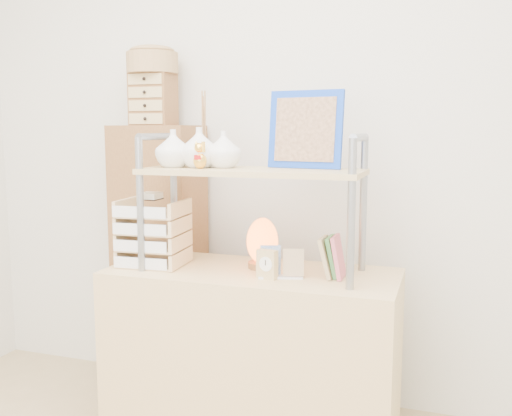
{
  "coord_description": "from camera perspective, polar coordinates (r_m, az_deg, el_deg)",
  "views": [
    {
      "loc": [
        0.75,
        -0.98,
        1.33
      ],
      "look_at": [
        0.02,
        1.2,
        1.01
      ],
      "focal_mm": 40.0,
      "sensor_mm": 36.0,
      "label": 1
    }
  ],
  "objects": [
    {
      "name": "desk_clock",
      "position": [
        2.24,
        1.11,
        -5.65
      ],
      "size": [
        0.09,
        0.05,
        0.11
      ],
      "color": "tan",
      "rests_on": "desk"
    },
    {
      "name": "hutch",
      "position": [
        2.35,
        -2.34,
        4.63
      ],
      "size": [
        0.9,
        0.34,
        0.74
      ],
      "color": "gray",
      "rests_on": "desk"
    },
    {
      "name": "letter_tray",
      "position": [
        2.49,
        -10.36,
        -2.79
      ],
      "size": [
        0.27,
        0.26,
        0.32
      ],
      "color": "tan",
      "rests_on": "desk"
    },
    {
      "name": "woven_basket",
      "position": [
        2.9,
        -10.32,
        14.07
      ],
      "size": [
        0.25,
        0.25,
        0.1
      ],
      "primitive_type": "cylinder",
      "color": "olive",
      "rests_on": "drawer_chest"
    },
    {
      "name": "postcard_stand",
      "position": [
        2.26,
        2.51,
        -6.08
      ],
      "size": [
        0.18,
        0.1,
        0.13
      ],
      "color": "white",
      "rests_on": "desk"
    },
    {
      "name": "drawer_chest",
      "position": [
        2.88,
        -10.26,
        10.62
      ],
      "size": [
        0.2,
        0.16,
        0.25
      ],
      "color": "brown",
      "rests_on": "cabinet"
    },
    {
      "name": "desk",
      "position": [
        2.49,
        -0.39,
        -14.65
      ],
      "size": [
        1.2,
        0.5,
        0.75
      ],
      "primitive_type": "cube",
      "color": "tan",
      "rests_on": "ground"
    },
    {
      "name": "cabinet",
      "position": [
        2.97,
        -9.67,
        -4.98
      ],
      "size": [
        0.48,
        0.29,
        1.35
      ],
      "primitive_type": "cube",
      "rotation": [
        0.0,
        0.0,
        -0.13
      ],
      "color": "brown",
      "rests_on": "ground"
    },
    {
      "name": "salt_lamp",
      "position": [
        2.39,
        0.64,
        -3.48
      ],
      "size": [
        0.14,
        0.13,
        0.21
      ],
      "color": "brown",
      "rests_on": "desk"
    }
  ]
}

